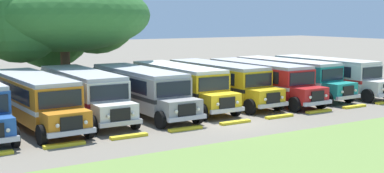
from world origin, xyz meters
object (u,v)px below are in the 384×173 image
Objects in this scene: parked_bus_slot_1 at (34,97)px; broad_shade_tree at (61,16)px; parked_bus_slot_7 at (288,76)px; parked_bus_slot_8 at (327,74)px; parked_bus_slot_2 at (83,91)px; parked_bus_slot_4 at (179,84)px; parked_bus_slot_6 at (260,79)px; parked_bus_slot_5 at (219,80)px; parked_bus_slot_3 at (140,88)px.

parked_bus_slot_1 is 0.77× the size of broad_shade_tree.
parked_bus_slot_7 and parked_bus_slot_8 have the same top height.
parked_bus_slot_2 is 6.88m from parked_bus_slot_4.
parked_bus_slot_7 is (3.31, 0.65, 0.00)m from parked_bus_slot_6.
parked_bus_slot_5 is (13.34, 0.93, 0.00)m from parked_bus_slot_1.
parked_bus_slot_2 is 1.00× the size of parked_bus_slot_4.
parked_bus_slot_1 is at bearing -115.13° from broad_shade_tree.
parked_bus_slot_4 is 9.72m from parked_bus_slot_7.
parked_bus_slot_1 is 1.01× the size of parked_bus_slot_2.
broad_shade_tree is at bearing 151.77° from parked_bus_slot_1.
broad_shade_tree reaches higher than parked_bus_slot_5.
parked_bus_slot_4 is (10.03, 0.93, 0.00)m from parked_bus_slot_1.
parked_bus_slot_1 and parked_bus_slot_6 have the same top height.
parked_bus_slot_3 is at bearing -78.59° from broad_shade_tree.
parked_bus_slot_6 is 16.09m from broad_shade_tree.
parked_bus_slot_2 is at bearing -100.76° from parked_bus_slot_3.
parked_bus_slot_6 is at bearing 87.05° from parked_bus_slot_1.
parked_bus_slot_5 and parked_bus_slot_6 have the same top height.
parked_bus_slot_2 is 1.00× the size of parked_bus_slot_6.
parked_bus_slot_6 is 3.37m from parked_bus_slot_7.
parked_bus_slot_8 is at bearing 87.75° from parked_bus_slot_2.
parked_bus_slot_8 is 21.62m from broad_shade_tree.
parked_bus_slot_6 is at bearing 71.98° from parked_bus_slot_5.
parked_bus_slot_6 is at bearing 88.28° from parked_bus_slot_3.
parked_bus_slot_6 is at bearing -40.58° from broad_shade_tree.
broad_shade_tree is at bearing -149.67° from parked_bus_slot_4.
parked_bus_slot_7 is 3.64m from parked_bus_slot_8.
parked_bus_slot_4 is (3.31, 0.75, 0.00)m from parked_bus_slot_3.
parked_bus_slot_3 is 3.39m from parked_bus_slot_4.
parked_bus_slot_2 is at bearing -88.77° from parked_bus_slot_4.
parked_bus_slot_2 is 10.19m from parked_bus_slot_5.
parked_bus_slot_5 is 6.41m from parked_bus_slot_7.
parked_bus_slot_3 is (3.57, -0.62, 0.00)m from parked_bus_slot_2.
parked_bus_slot_1 and parked_bus_slot_3 have the same top height.
broad_shade_tree is (1.58, 9.26, 4.63)m from parked_bus_slot_2.
parked_bus_slot_4 and parked_bus_slot_7 have the same top height.
parked_bus_slot_7 is 1.00× the size of parked_bus_slot_8.
parked_bus_slot_6 is 1.00× the size of parked_bus_slot_8.
parked_bus_slot_3 is 1.00× the size of parked_bus_slot_5.
parked_bus_slot_5 is 1.00× the size of parked_bus_slot_8.
parked_bus_slot_6 is (16.43, 0.04, 0.00)m from parked_bus_slot_1.
parked_bus_slot_6 is (3.09, -0.88, 0.00)m from parked_bus_slot_5.
parked_bus_slot_6 is 0.99× the size of parked_bus_slot_7.
parked_bus_slot_7 is at bearing -101.72° from parked_bus_slot_8.
parked_bus_slot_4 is (6.88, 0.13, 0.00)m from parked_bus_slot_2.
parked_bus_slot_1 is 23.32m from parked_bus_slot_8.
parked_bus_slot_2 is 1.00× the size of parked_bus_slot_8.
parked_bus_slot_3 is at bearing -91.06° from parked_bus_slot_7.
parked_bus_slot_2 is 20.19m from parked_bus_slot_8.
parked_bus_slot_3 is 0.99× the size of parked_bus_slot_7.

